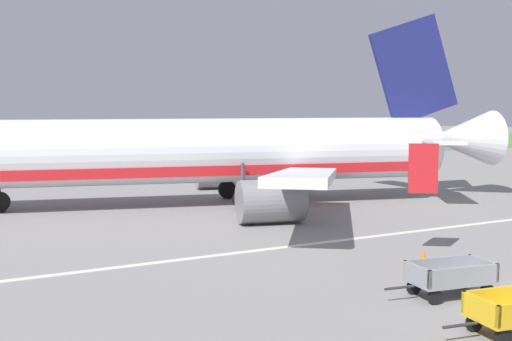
# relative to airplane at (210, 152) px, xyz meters

# --- Properties ---
(grass_strip) EXTENTS (220.00, 28.00, 0.06)m
(grass_strip) POSITION_rel_airplane_xyz_m (0.50, 39.47, -3.02)
(grass_strip) COLOR #518442
(grass_strip) RESTS_ON ground
(apron_stripe) EXTENTS (120.00, 0.36, 0.01)m
(apron_stripe) POSITION_rel_airplane_xyz_m (0.50, -11.89, -3.05)
(apron_stripe) COLOR silver
(apron_stripe) RESTS_ON ground
(airplane) EXTENTS (37.17, 30.12, 11.34)m
(airplane) POSITION_rel_airplane_xyz_m (0.00, 0.00, 0.00)
(airplane) COLOR silver
(airplane) RESTS_ON ground
(baggage_cart_third_in_row) EXTENTS (3.62, 1.76, 1.07)m
(baggage_cart_third_in_row) POSITION_rel_airplane_xyz_m (-1.14, -20.24, -2.45)
(baggage_cart_third_in_row) COLOR gray
(baggage_cart_third_in_row) RESTS_ON ground
(traffic_cone_near_plane) EXTENTS (0.48, 0.48, 0.63)m
(traffic_cone_near_plane) POSITION_rel_airplane_xyz_m (0.66, -17.12, -2.74)
(traffic_cone_near_plane) COLOR orange
(traffic_cone_near_plane) RESTS_ON ground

